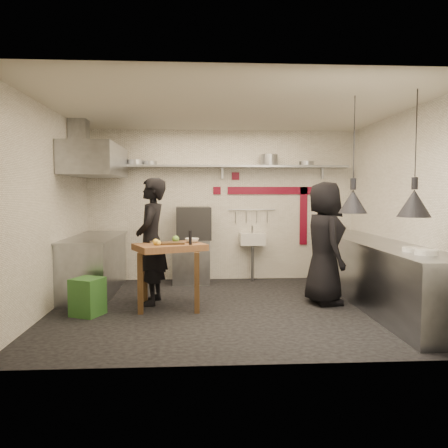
{
  "coord_description": "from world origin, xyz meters",
  "views": [
    {
      "loc": [
        -0.45,
        -6.11,
        1.62
      ],
      "look_at": [
        -0.07,
        0.3,
        1.17
      ],
      "focal_mm": 35.0,
      "sensor_mm": 36.0,
      "label": 1
    }
  ],
  "objects": [
    {
      "name": "red_band_horiz",
      "position": [
        0.95,
        2.08,
        1.68
      ],
      "size": [
        1.7,
        0.02,
        0.14
      ],
      "primitive_type": "cube",
      "color": "maroon",
      "rests_on": "wall_back"
    },
    {
      "name": "hood_duct",
      "position": [
        -2.35,
        1.05,
        2.55
      ],
      "size": [
        0.28,
        0.28,
        0.5
      ],
      "primitive_type": "cube",
      "color": "gray",
      "rests_on": "ceiling"
    },
    {
      "name": "red_band_vert",
      "position": [
        1.55,
        2.08,
        1.2
      ],
      "size": [
        0.14,
        0.02,
        1.1
      ],
      "primitive_type": "cube",
      "color": "maroon",
      "rests_on": "wall_back"
    },
    {
      "name": "chef_left",
      "position": [
        -1.14,
        0.3,
        0.93
      ],
      "size": [
        0.5,
        0.71,
        1.85
      ],
      "primitive_type": "imported",
      "rotation": [
        0.0,
        0.0,
        -1.65
      ],
      "color": "black",
      "rests_on": "floor"
    },
    {
      "name": "wall_front",
      "position": [
        0.0,
        -2.1,
        1.4
      ],
      "size": [
        5.0,
        0.04,
        2.8
      ],
      "primitive_type": "cube",
      "color": "white",
      "rests_on": "floor"
    },
    {
      "name": "shelf_bracket_right",
      "position": [
        1.9,
        2.07,
        2.02
      ],
      "size": [
        0.04,
        0.06,
        0.24
      ],
      "primitive_type": "cube",
      "color": "gray",
      "rests_on": "wall_back"
    },
    {
      "name": "pan_far_left",
      "position": [
        -1.58,
        1.92,
        2.19
      ],
      "size": [
        0.36,
        0.36,
        0.09
      ],
      "primitive_type": "cylinder",
      "rotation": [
        0.0,
        0.0,
        0.21
      ],
      "color": "gray",
      "rests_on": "back_shelf"
    },
    {
      "name": "plate_stack",
      "position": [
        2.12,
        -1.36,
        0.96
      ],
      "size": [
        0.3,
        0.3,
        0.07
      ],
      "primitive_type": "cylinder",
      "rotation": [
        0.0,
        0.0,
        -0.23
      ],
      "color": "silver",
      "rests_on": "counter_right_top"
    },
    {
      "name": "prep_table",
      "position": [
        -0.85,
        -0.0,
        0.46
      ],
      "size": [
        1.1,
        0.96,
        0.92
      ],
      "primitive_type": null,
      "rotation": [
        0.0,
        0.0,
        0.42
      ],
      "color": "brown",
      "rests_on": "floor"
    },
    {
      "name": "small_bowl_right",
      "position": [
        2.1,
        -1.07,
        0.96
      ],
      "size": [
        0.26,
        0.26,
        0.05
      ],
      "primitive_type": "cylinder",
      "rotation": [
        0.0,
        0.0,
        0.21
      ],
      "color": "silver",
      "rests_on": "counter_right_top"
    },
    {
      "name": "shelf_bracket_mid",
      "position": [
        0.0,
        2.07,
        2.02
      ],
      "size": [
        0.04,
        0.06,
        0.24
      ],
      "primitive_type": "cube",
      "color": "gray",
      "rests_on": "wall_back"
    },
    {
      "name": "stock_pot",
      "position": [
        0.86,
        1.92,
        2.24
      ],
      "size": [
        0.37,
        0.37,
        0.2
      ],
      "primitive_type": "cylinder",
      "rotation": [
        0.0,
        0.0,
        -0.14
      ],
      "color": "gray",
      "rests_on": "back_shelf"
    },
    {
      "name": "counter_right",
      "position": [
        2.15,
        0.0,
        0.45
      ],
      "size": [
        0.7,
        3.8,
        0.9
      ],
      "primitive_type": "cube",
      "color": "gray",
      "rests_on": "floor"
    },
    {
      "name": "sink_drain",
      "position": [
        0.55,
        1.88,
        0.34
      ],
      "size": [
        0.06,
        0.06,
        0.66
      ],
      "primitive_type": "cylinder",
      "color": "gray",
      "rests_on": "floor"
    },
    {
      "name": "hand_sink",
      "position": [
        0.55,
        1.92,
        0.78
      ],
      "size": [
        0.46,
        0.34,
        0.22
      ],
      "primitive_type": "cube",
      "color": "silver",
      "rests_on": "wall_back"
    },
    {
      "name": "ceiling",
      "position": [
        0.0,
        0.0,
        2.8
      ],
      "size": [
        5.0,
        5.0,
        0.0
      ],
      "primitive_type": "plane",
      "color": "beige",
      "rests_on": "floor"
    },
    {
      "name": "utensil_rail",
      "position": [
        0.55,
        2.06,
        1.32
      ],
      "size": [
        0.9,
        0.02,
        0.02
      ],
      "primitive_type": "cylinder",
      "rotation": [
        0.0,
        1.57,
        0.0
      ],
      "color": "gray",
      "rests_on": "wall_back"
    },
    {
      "name": "back_shelf",
      "position": [
        0.0,
        1.92,
        2.12
      ],
      "size": [
        4.6,
        0.34,
        0.04
      ],
      "primitive_type": "cube",
      "color": "gray",
      "rests_on": "wall_back"
    },
    {
      "name": "oven_door",
      "position": [
        -0.55,
        1.5,
        1.09
      ],
      "size": [
        0.45,
        0.04,
        0.46
      ],
      "primitive_type": "cube",
      "rotation": [
        0.0,
        0.0,
        0.04
      ],
      "color": "maroon",
      "rests_on": "combi_oven"
    },
    {
      "name": "steel_tray",
      "position": [
        -1.07,
        0.17,
        0.94
      ],
      "size": [
        0.21,
        0.17,
        0.03
      ],
      "primitive_type": "cube",
      "rotation": [
        0.0,
        0.0,
        0.39
      ],
      "color": "gray",
      "rests_on": "prep_table"
    },
    {
      "name": "oven_glass",
      "position": [
        -0.61,
        1.5,
        1.09
      ],
      "size": [
        0.39,
        0.03,
        0.34
      ],
      "primitive_type": "cube",
      "rotation": [
        0.0,
        0.0,
        0.04
      ],
      "color": "black",
      "rests_on": "oven_door"
    },
    {
      "name": "cutting_board",
      "position": [
        -0.82,
        -0.04,
        0.93
      ],
      "size": [
        0.36,
        0.28,
        0.02
      ],
      "primitive_type": "cube",
      "rotation": [
        0.0,
        0.0,
        0.17
      ],
      "color": "#472F18",
      "rests_on": "prep_table"
    },
    {
      "name": "heat_lamp_far",
      "position": [
        2.02,
        -1.25,
        2.08
      ],
      "size": [
        0.42,
        0.42,
        1.45
      ],
      "primitive_type": null,
      "rotation": [
        0.0,
        0.0,
        -0.13
      ],
      "color": "black",
      "rests_on": "ceiling"
    },
    {
      "name": "counter_right_top",
      "position": [
        2.15,
        0.0,
        0.92
      ],
      "size": [
        0.76,
        3.9,
        0.03
      ],
      "primitive_type": "cube",
      "color": "gray",
      "rests_on": "counter_right"
    },
    {
      "name": "red_tile_a",
      "position": [
        0.25,
        2.08,
        1.95
      ],
      "size": [
        0.14,
        0.02,
        0.14
      ],
      "primitive_type": "cube",
      "color": "maroon",
      "rests_on": "wall_back"
    },
    {
      "name": "red_tile_b",
      "position": [
        -0.1,
        2.08,
        1.68
      ],
      "size": [
        0.14,
        0.02,
        0.14
      ],
      "primitive_type": "cube",
      "color": "maroon",
      "rests_on": "wall_back"
    },
    {
      "name": "lemon_a",
      "position": [
        -1.03,
        -0.12,
        0.96
      ],
      "size": [
        0.1,
        0.1,
        0.09
      ],
      "primitive_type": "sphere",
      "rotation": [
        0.0,
        0.0,
        0.15
      ],
      "color": "yellow",
      "rests_on": "prep_table"
    },
    {
      "name": "green_bin",
      "position": [
        -1.93,
        -0.28,
        0.25
      ],
      "size": [
        0.47,
        0.47,
        0.5
      ],
      "primitive_type": "cube",
      "rotation": [
        0.0,
        0.0,
        -0.42
      ],
      "color": "#2B5F25",
      "rests_on": "floor"
    },
    {
      "name": "pan_right",
      "position": [
        1.55,
        1.92,
        2.18
      ],
      "size": [
        0.28,
        0.28,
        0.08
      ],
      "primitive_type": "cylinder",
      "rotation": [
        0.0,
        0.0,
        -0.01
      ],
      "color": "gray",
      "rests_on": "back_shelf"
    },
    {
      "name": "extractor_hood",
      "position": [
        -2.1,
        1.05,
        2.15
      ],
      "size": [
        0.78,
        1.6,
        0.5
      ],
      "primitive_type": "cube",
      "color": "gray",
      "rests_on": "ceiling"
    },
    {
      "name": "counter_left_top",
      "position": [
        -2.15,
        1.05,
        0.92
      ],
      "size": [
        0.76,
        2.0,
        0.03
      ],
      "primitive_type": "cube",
      "color": "gray",
      "rests_on": "counter_left"
    },
    {
      "name": "shelf_bracket_left",
      "position": [
        -1.9,
        2.07,
        2.02
      ],
      "size": [
        0.04,
        0.06,
        0.24
      ],
      "primitive_type": "cube",
      "color": "gray",
      "rests_on": "wall_back"
    },
    {
      "name": "pan_mid_left",
      "position": [
        -1.32,
        1.92,
        2.18
      ],
      "size": [
        0.3,
        0.3,
        0.07
      ],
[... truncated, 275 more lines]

